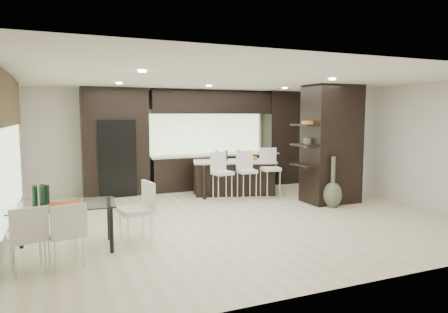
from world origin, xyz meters
name	(u,v)px	position (x,y,z in m)	size (l,w,h in m)	color
ground	(235,216)	(0.00, 0.00, 0.00)	(8.00, 8.00, 0.00)	beige
back_wall	(184,139)	(0.00, 3.50, 1.35)	(8.00, 0.02, 2.70)	beige
left_wall	(6,158)	(-4.00, 0.00, 1.35)	(0.02, 7.00, 2.70)	beige
right_wall	(391,144)	(4.00, 0.00, 1.35)	(0.02, 7.00, 2.70)	beige
ceiling	(236,80)	(0.00, 0.00, 2.70)	(8.00, 7.00, 0.02)	white
window_left	(10,156)	(-3.96, 0.20, 1.35)	(0.04, 3.20, 1.90)	#B2D199
window_back	(205,132)	(0.60, 3.46, 1.55)	(3.40, 0.04, 1.20)	#B2D199
stone_accent	(9,101)	(-3.93, 0.20, 2.25)	(0.08, 3.00, 0.80)	brown
ceiling_spots	(231,82)	(0.00, 0.25, 2.68)	(4.00, 3.00, 0.02)	white
back_cabinetry	(205,140)	(0.50, 3.17, 1.35)	(6.80, 0.68, 2.70)	black
refrigerator	(116,158)	(-1.90, 3.12, 0.95)	(0.90, 0.68, 1.90)	black
partition_column	(331,144)	(2.60, 0.40, 1.35)	(1.20, 0.80, 2.70)	black
kitchen_island	(234,177)	(0.91, 2.13, 0.43)	(2.06, 0.88, 0.86)	black
stool_left	(222,182)	(0.28, 1.38, 0.47)	(0.41, 0.41, 0.93)	silver
stool_mid	(247,180)	(0.91, 1.38, 0.47)	(0.42, 0.42, 0.94)	silver
stool_right	(270,178)	(1.55, 1.37, 0.49)	(0.43, 0.43, 0.98)	silver
bench	(247,183)	(1.27, 2.08, 0.25)	(1.31, 0.50, 0.50)	black
floor_vase	(333,182)	(2.30, -0.08, 0.56)	(0.41, 0.41, 1.12)	#4D563E
dining_table	(65,228)	(-3.17, -0.86, 0.35)	(1.46, 0.82, 0.70)	white
chair_near	(66,237)	(-3.17, -1.57, 0.41)	(0.44, 0.44, 0.82)	silver
chair_far	(28,241)	(-3.63, -1.57, 0.41)	(0.44, 0.44, 0.82)	silver
chair_end	(136,215)	(-2.12, -0.86, 0.44)	(0.48, 0.48, 0.89)	silver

